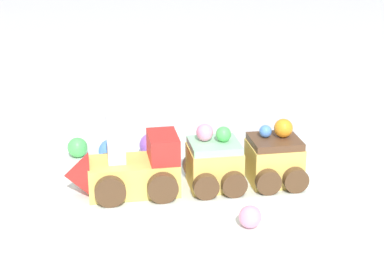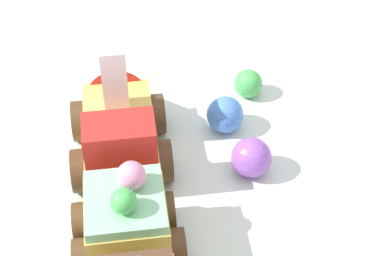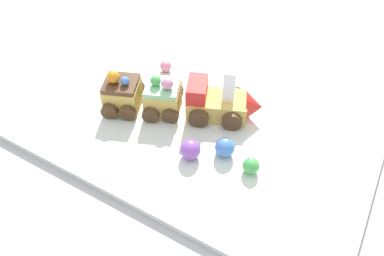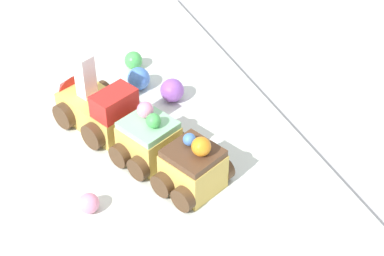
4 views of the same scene
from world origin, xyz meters
name	(u,v)px [view 4 (image 4 of 4)]	position (x,y,z in m)	size (l,w,h in m)	color
ground_plane	(152,138)	(0.00, 0.00, 0.00)	(10.00, 10.00, 0.00)	#B2B2B7
display_board	(151,134)	(0.00, 0.00, 0.01)	(0.61, 0.33, 0.01)	silver
cake_train_locomotive	(94,105)	(0.05, 0.06, 0.04)	(0.13, 0.10, 0.09)	#E0BC56
cake_car_mint	(149,140)	(-0.05, 0.02, 0.04)	(0.08, 0.09, 0.07)	#E0BC56
cake_car_chocolate	(193,169)	(-0.11, -0.01, 0.04)	(0.08, 0.09, 0.07)	#E0BC56
gumball_green	(133,60)	(0.14, -0.03, 0.02)	(0.03, 0.03, 0.03)	#4CBC56
gumball_blue	(139,79)	(0.09, -0.02, 0.03)	(0.03, 0.03, 0.03)	#4C84E0
gumball_purple	(172,90)	(0.05, -0.05, 0.03)	(0.03, 0.03, 0.03)	#9956C6
gumball_pink	(89,203)	(-0.10, 0.11, 0.02)	(0.02, 0.02, 0.02)	pink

